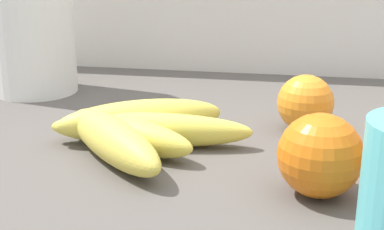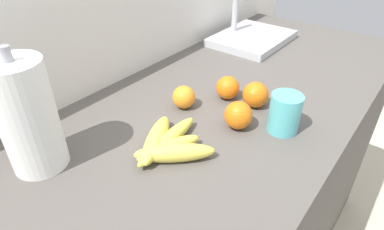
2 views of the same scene
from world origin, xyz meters
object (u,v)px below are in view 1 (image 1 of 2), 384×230
orange_far_right (320,156)px  paper_towel_roll (29,5)px  banana_bunch (133,130)px  orange_center (305,103)px

orange_far_right → paper_towel_roll: (-0.39, 0.27, 0.09)m
banana_bunch → orange_center: (0.18, 0.09, 0.01)m
orange_far_right → orange_center: bearing=93.2°
banana_bunch → paper_towel_roll: paper_towel_roll is taller
orange_far_right → paper_towel_roll: size_ratio=0.26×
orange_center → paper_towel_roll: paper_towel_roll is taller
banana_bunch → orange_far_right: bearing=-22.9°
orange_center → paper_towel_roll: (-0.38, 0.10, 0.09)m
orange_center → orange_far_right: bearing=-86.8°
orange_center → paper_towel_roll: 0.41m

